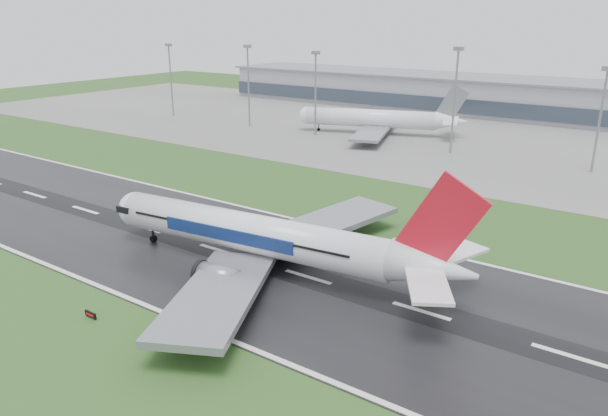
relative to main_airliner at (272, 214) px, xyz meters
The scene contains 12 objects.
ground 35.04m from the main_airliner, behind, with size 520.00×520.00×0.00m, color #24481A.
runway 35.03m from the main_airliner, behind, with size 400.00×45.00×0.10m, color black.
apron 130.86m from the main_airliner, 104.91° to the left, with size 400.00×130.00×0.08m, color slate.
terminal 189.10m from the main_airliner, 100.22° to the left, with size 240.00×36.00×15.00m, color gray.
main_airliner is the anchor object (origin of this frame).
parked_airliner 122.94m from the main_airliner, 110.03° to the left, with size 61.95×57.68×18.16m, color white, non-canonical shape.
runway_sign 31.33m from the main_airliner, 112.13° to the right, with size 2.30×0.26×1.04m, color black, non-canonical shape.
floodmast_0 167.55m from the main_airliner, 142.88° to the left, with size 0.64×0.64×29.12m, color gray.
floodmast_1 135.70m from the main_airliner, 131.81° to the left, with size 0.64×0.64×29.70m, color gray.
floodmast_2 117.31m from the main_airliner, 120.43° to the left, with size 0.64×0.64×28.38m, color gray.
floodmast_3 101.57m from the main_airliner, 94.65° to the left, with size 0.64×0.64×31.18m, color gray.
floodmast_4 106.21m from the main_airliner, 72.23° to the left, with size 0.64×0.64×27.32m, color gray.
Camera 1 is at (88.39, -70.32, 40.59)m, focal length 33.75 mm.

